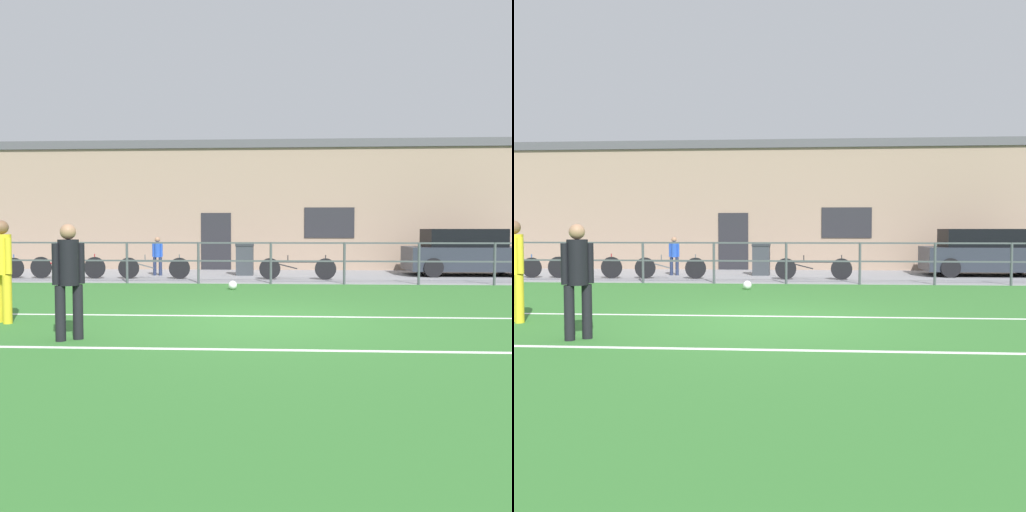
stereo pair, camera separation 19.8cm
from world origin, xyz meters
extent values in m
cube|color=#33702D|center=(0.00, 0.00, -0.02)|extent=(60.00, 44.00, 0.04)
cube|color=white|center=(0.00, 0.43, 0.00)|extent=(36.00, 0.11, 0.00)
cube|color=white|center=(0.00, -2.20, 0.00)|extent=(36.00, 0.11, 0.00)
cube|color=gray|center=(0.00, 8.50, 0.01)|extent=(48.00, 5.00, 0.02)
cylinder|color=#474C51|center=(-6.00, 6.00, 0.57)|extent=(0.07, 0.07, 1.15)
cylinder|color=#474C51|center=(-4.00, 6.00, 0.57)|extent=(0.07, 0.07, 1.15)
cylinder|color=#474C51|center=(-2.00, 6.00, 0.57)|extent=(0.07, 0.07, 1.15)
cylinder|color=#474C51|center=(0.00, 6.00, 0.57)|extent=(0.07, 0.07, 1.15)
cylinder|color=#474C51|center=(2.00, 6.00, 0.57)|extent=(0.07, 0.07, 1.15)
cylinder|color=#474C51|center=(4.00, 6.00, 0.57)|extent=(0.07, 0.07, 1.15)
cylinder|color=#474C51|center=(6.00, 6.00, 0.57)|extent=(0.07, 0.07, 1.15)
cube|color=#474C51|center=(0.00, 6.00, 1.13)|extent=(36.00, 0.04, 0.04)
cube|color=#474C51|center=(0.00, 6.00, 0.63)|extent=(36.00, 0.04, 0.04)
cube|color=gray|center=(0.00, 12.20, 2.23)|extent=(28.00, 2.40, 4.45)
cube|color=#232328|center=(-2.15, 10.98, 1.05)|extent=(1.10, 0.04, 2.10)
cube|color=#232328|center=(1.98, 10.98, 1.74)|extent=(1.80, 0.04, 1.10)
cube|color=#4C4C51|center=(0.00, 12.20, 4.60)|extent=(28.00, 2.56, 0.30)
cylinder|color=black|center=(-2.42, -1.66, 0.37)|extent=(0.14, 0.14, 0.75)
cylinder|color=black|center=(-2.61, -1.80, 0.37)|extent=(0.14, 0.14, 0.75)
cylinder|color=black|center=(-2.52, -1.73, 1.05)|extent=(0.28, 0.28, 0.62)
sphere|color=#A37556|center=(-2.52, -1.73, 1.47)|extent=(0.21, 0.21, 0.21)
cylinder|color=black|center=(-2.38, -1.63, 1.04)|extent=(0.10, 0.10, 0.55)
cylinder|color=black|center=(-2.65, -1.83, 1.04)|extent=(0.10, 0.10, 0.55)
cylinder|color=gold|center=(-4.01, -0.52, 0.39)|extent=(0.14, 0.14, 0.78)
cylinder|color=gold|center=(-4.12, -0.46, 1.10)|extent=(0.29, 0.29, 0.64)
sphere|color=brown|center=(-4.12, -0.46, 1.53)|extent=(0.22, 0.22, 0.22)
cylinder|color=gold|center=(-3.97, -0.55, 1.08)|extent=(0.10, 0.10, 0.58)
sphere|color=white|center=(-0.91, 4.60, 0.11)|extent=(0.22, 0.22, 0.22)
cylinder|color=#232D4C|center=(-3.61, 8.38, 0.31)|extent=(0.11, 0.11, 0.58)
cylinder|color=#232D4C|center=(-3.80, 8.37, 0.31)|extent=(0.11, 0.11, 0.58)
cylinder|color=blue|center=(-3.71, 8.37, 0.85)|extent=(0.22, 0.22, 0.48)
sphere|color=#A37556|center=(-3.71, 8.37, 1.17)|extent=(0.17, 0.17, 0.17)
cylinder|color=blue|center=(-3.58, 8.38, 0.83)|extent=(0.08, 0.08, 0.43)
cylinder|color=blue|center=(-3.84, 8.37, 0.83)|extent=(0.08, 0.08, 0.43)
cube|color=#282D38|center=(6.30, 9.01, 0.56)|extent=(3.96, 1.80, 0.75)
cube|color=black|center=(6.10, 9.01, 1.23)|extent=(2.38, 1.51, 0.58)
cylinder|color=black|center=(4.95, 8.14, 0.32)|extent=(0.60, 0.18, 0.60)
cylinder|color=black|center=(4.95, 9.87, 0.32)|extent=(0.60, 0.18, 0.60)
cylinder|color=black|center=(7.65, 9.87, 0.32)|extent=(0.60, 0.18, 0.60)
cylinder|color=black|center=(-4.31, 7.20, 0.34)|extent=(0.63, 0.04, 0.63)
cylinder|color=black|center=(-2.77, 7.20, 0.34)|extent=(0.63, 0.04, 0.63)
cube|color=#4C5156|center=(-3.54, 7.20, 0.54)|extent=(1.20, 0.04, 0.04)
cube|color=#4C5156|center=(-3.92, 7.20, 0.44)|extent=(0.75, 0.03, 0.23)
cylinder|color=#4C5156|center=(-3.81, 7.20, 0.64)|extent=(0.03, 0.03, 0.20)
cylinder|color=#4C5156|center=(-2.77, 7.20, 0.61)|extent=(0.03, 0.03, 0.28)
cylinder|color=black|center=(-7.00, 7.20, 0.34)|extent=(0.65, 0.04, 0.65)
cylinder|color=black|center=(-5.34, 7.20, 0.34)|extent=(0.65, 0.04, 0.65)
cube|color=maroon|center=(-6.17, 7.20, 0.56)|extent=(1.29, 0.04, 0.04)
cube|color=maroon|center=(-6.59, 7.20, 0.45)|extent=(0.81, 0.03, 0.24)
cylinder|color=maroon|center=(-6.46, 7.20, 0.66)|extent=(0.03, 0.03, 0.20)
cylinder|color=maroon|center=(-5.34, 7.20, 0.63)|extent=(0.03, 0.03, 0.28)
cylinder|color=black|center=(-0.06, 7.20, 0.33)|extent=(0.63, 0.04, 0.63)
cylinder|color=black|center=(1.58, 7.20, 0.33)|extent=(0.63, 0.04, 0.63)
cube|color=black|center=(0.76, 7.20, 0.54)|extent=(1.28, 0.04, 0.04)
cube|color=black|center=(0.35, 7.20, 0.44)|extent=(0.80, 0.03, 0.23)
cylinder|color=black|center=(0.47, 7.20, 0.64)|extent=(0.03, 0.03, 0.20)
cylinder|color=black|center=(1.58, 7.20, 0.61)|extent=(0.03, 0.03, 0.28)
cylinder|color=black|center=(-7.84, 7.20, 0.33)|extent=(0.62, 0.04, 0.62)
cylinder|color=#234C99|center=(-7.84, 7.20, 0.60)|extent=(0.03, 0.03, 0.28)
cube|color=#33383D|center=(-0.92, 8.62, 0.49)|extent=(0.54, 0.46, 0.94)
cube|color=#282C30|center=(-0.92, 8.62, 1.00)|extent=(0.58, 0.49, 0.08)
camera|label=1|loc=(0.41, -8.92, 1.50)|focal=38.34mm
camera|label=2|loc=(0.61, -8.91, 1.50)|focal=38.34mm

